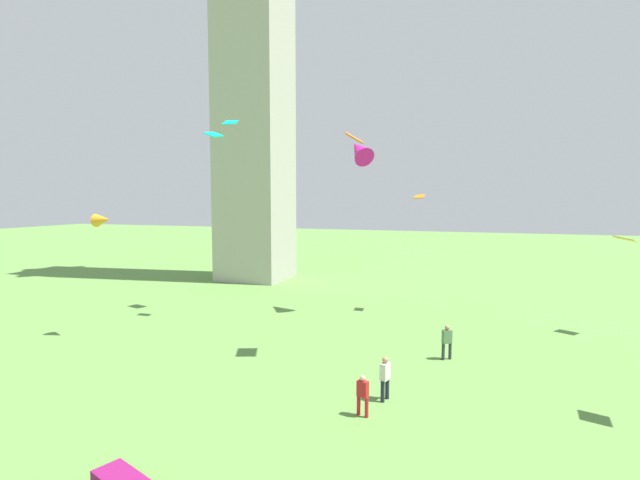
{
  "coord_description": "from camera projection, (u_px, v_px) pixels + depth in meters",
  "views": [
    {
      "loc": [
        6.01,
        -2.94,
        8.31
      ],
      "look_at": [
        -2.35,
        21.44,
        6.06
      ],
      "focal_mm": 26.7,
      "sensor_mm": 36.0,
      "label": 1
    }
  ],
  "objects": [
    {
      "name": "kite_flying_6",
      "position": [
        103.0,
        220.0,
        27.79
      ],
      "size": [
        1.21,
        0.87,
        0.86
      ],
      "rotation": [
        0.0,
        0.0,
        1.49
      ],
      "color": "orange"
    },
    {
      "name": "person_1",
      "position": [
        447.0,
        340.0,
        24.53
      ],
      "size": [
        0.54,
        0.49,
        1.81
      ],
      "rotation": [
        0.0,
        0.0,
        0.61
      ],
      "color": "#2D3338",
      "rests_on": "ground_plane"
    },
    {
      "name": "person_2",
      "position": [
        363.0,
        393.0,
        18.12
      ],
      "size": [
        0.49,
        0.36,
        1.62
      ],
      "rotation": [
        0.0,
        0.0,
        2.84
      ],
      "color": "red",
      "rests_on": "ground_plane"
    },
    {
      "name": "kite_flying_2",
      "position": [
        419.0,
        197.0,
        34.14
      ],
      "size": [
        0.74,
        1.05,
        0.35
      ],
      "rotation": [
        0.0,
        0.0,
        4.69
      ],
      "color": "orange"
    },
    {
      "name": "person_0",
      "position": [
        385.0,
        376.0,
        19.54
      ],
      "size": [
        0.4,
        0.55,
        1.84
      ],
      "rotation": [
        0.0,
        0.0,
        1.28
      ],
      "color": "#1E2333",
      "rests_on": "ground_plane"
    },
    {
      "name": "kite_flying_1",
      "position": [
        625.0,
        239.0,
        28.49
      ],
      "size": [
        1.39,
        1.31,
        0.41
      ],
      "rotation": [
        0.0,
        0.0,
        5.71
      ],
      "color": "gold"
    },
    {
      "name": "kite_flying_7",
      "position": [
        359.0,
        150.0,
        33.71
      ],
      "size": [
        2.75,
        2.87,
        2.36
      ],
      "rotation": [
        0.0,
        0.0,
        3.85
      ],
      "color": "#CB158E"
    },
    {
      "name": "monument_obelisk",
      "position": [
        253.0,
        9.0,
        47.18
      ],
      "size": [
        6.45,
        6.45,
        54.14
      ],
      "color": "#A8A399",
      "rests_on": "ground_plane"
    },
    {
      "name": "kite_flying_5",
      "position": [
        230.0,
        122.0,
        31.57
      ],
      "size": [
        0.98,
        0.65,
        0.38
      ],
      "rotation": [
        0.0,
        0.0,
        3.19
      ],
      "color": "#08D7C4"
    },
    {
      "name": "kite_flying_4",
      "position": [
        213.0,
        134.0,
        34.27
      ],
      "size": [
        1.52,
        1.26,
        0.6
      ],
      "rotation": [
        0.0,
        0.0,
        5.92
      ],
      "color": "#05F1BC"
    },
    {
      "name": "kite_flying_0",
      "position": [
        354.0,
        138.0,
        23.59
      ],
      "size": [
        1.23,
        1.66,
        0.8
      ],
      "rotation": [
        0.0,
        0.0,
        5.01
      ],
      "color": "orange"
    }
  ]
}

